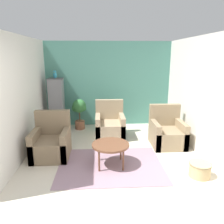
# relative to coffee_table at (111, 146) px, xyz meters

# --- Properties ---
(ground_plane) EXTENTS (20.00, 20.00, 0.00)m
(ground_plane) POSITION_rel_coffee_table_xyz_m (0.08, -1.06, -0.42)
(ground_plane) COLOR beige
(ground_plane) RESTS_ON ground
(wall_back_accent) EXTENTS (3.88, 0.06, 2.54)m
(wall_back_accent) POSITION_rel_coffee_table_xyz_m (0.08, 2.73, 0.85)
(wall_back_accent) COLOR #4C897A
(wall_back_accent) RESTS_ON ground_plane
(wall_left) EXTENTS (0.06, 3.77, 2.54)m
(wall_left) POSITION_rel_coffee_table_xyz_m (-1.83, 0.82, 0.85)
(wall_left) COLOR silver
(wall_left) RESTS_ON ground_plane
(wall_right) EXTENTS (0.06, 3.77, 2.54)m
(wall_right) POSITION_rel_coffee_table_xyz_m (1.99, 0.82, 0.85)
(wall_right) COLOR silver
(wall_right) RESTS_ON ground_plane
(area_rug) EXTENTS (2.05, 1.57, 0.01)m
(area_rug) POSITION_rel_coffee_table_xyz_m (-0.00, 0.00, -0.42)
(area_rug) COLOR gray
(area_rug) RESTS_ON ground_plane
(coffee_table) EXTENTS (0.73, 0.73, 0.46)m
(coffee_table) POSITION_rel_coffee_table_xyz_m (0.00, 0.00, 0.00)
(coffee_table) COLOR brown
(coffee_table) RESTS_ON ground_plane
(armchair_left) EXTENTS (0.76, 0.81, 0.96)m
(armchair_left) POSITION_rel_coffee_table_xyz_m (-1.25, 0.50, -0.12)
(armchair_left) COLOR #7A664C
(armchair_left) RESTS_ON ground_plane
(armchair_right) EXTENTS (0.76, 0.81, 0.96)m
(armchair_right) POSITION_rel_coffee_table_xyz_m (1.42, 0.97, -0.12)
(armchair_right) COLOR #8E7A5B
(armchair_right) RESTS_ON ground_plane
(armchair_middle) EXTENTS (0.76, 0.81, 0.96)m
(armchair_middle) POSITION_rel_coffee_table_xyz_m (0.07, 1.63, -0.12)
(armchair_middle) COLOR #9E896B
(armchair_middle) RESTS_ON ground_plane
(birdcage) EXTENTS (0.47, 0.47, 1.51)m
(birdcage) POSITION_rel_coffee_table_xyz_m (-1.43, 2.28, 0.31)
(birdcage) COLOR #555559
(birdcage) RESTS_ON ground_plane
(parrot) EXTENTS (0.10, 0.19, 0.22)m
(parrot) POSITION_rel_coffee_table_xyz_m (-1.43, 2.28, 1.19)
(parrot) COLOR teal
(parrot) RESTS_ON birdcage
(potted_plant) EXTENTS (0.43, 0.39, 0.90)m
(potted_plant) POSITION_rel_coffee_table_xyz_m (-0.80, 2.31, 0.15)
(potted_plant) COLOR brown
(potted_plant) RESTS_ON ground_plane
(wicker_basket) EXTENTS (0.39, 0.39, 0.26)m
(wicker_basket) POSITION_rel_coffee_table_xyz_m (1.59, -0.50, -0.28)
(wicker_basket) COLOR tan
(wicker_basket) RESTS_ON ground_plane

